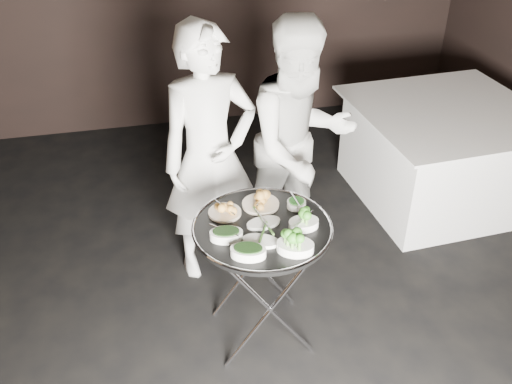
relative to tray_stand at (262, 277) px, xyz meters
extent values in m
cylinder|color=silver|center=(0.00, -0.21, -0.06)|extent=(0.55, 0.03, 0.80)
cylinder|color=silver|center=(0.00, -0.21, -0.06)|extent=(0.55, 0.03, 0.80)
cylinder|color=silver|center=(0.00, 0.21, -0.06)|extent=(0.55, 0.03, 0.80)
cylinder|color=silver|center=(0.00, 0.21, -0.06)|extent=(0.55, 0.03, 0.80)
cylinder|color=silver|center=(-0.23, 0.00, 0.32)|extent=(0.02, 0.46, 0.02)
cylinder|color=silver|center=(0.23, 0.00, 0.32)|extent=(0.02, 0.46, 0.02)
cylinder|color=black|center=(0.00, 0.00, 0.35)|extent=(0.76, 0.76, 0.03)
torus|color=silver|center=(0.00, 0.00, 0.37)|extent=(0.77, 0.77, 0.02)
cylinder|color=beige|center=(-0.18, 0.16, 0.38)|extent=(0.19, 0.19, 0.02)
cylinder|color=beige|center=(0.04, 0.20, 0.38)|extent=(0.21, 0.21, 0.02)
cylinder|color=silver|center=(0.23, 0.14, 0.39)|extent=(0.11, 0.11, 0.04)
cylinder|color=silver|center=(-0.18, 0.16, 0.42)|extent=(0.09, 0.17, 0.01)
cylinder|color=silver|center=(0.05, 0.21, 0.42)|extent=(0.10, 0.17, 0.01)
cylinder|color=silver|center=(0.23, 0.13, 0.42)|extent=(0.02, 0.19, 0.01)
cylinder|color=silver|center=(-0.22, -0.05, 0.42)|extent=(0.14, 0.14, 0.01)
cylinder|color=silver|center=(0.22, -0.05, 0.42)|extent=(0.15, 0.13, 0.01)
cylinder|color=silver|center=(0.00, 0.01, 0.42)|extent=(0.04, 0.19, 0.01)
imported|color=silver|center=(-0.17, 0.72, 0.42)|extent=(0.71, 0.54, 1.75)
imported|color=silver|center=(0.44, 0.77, 0.42)|extent=(0.98, 0.85, 1.73)
cube|color=white|center=(1.78, 1.18, -0.06)|extent=(1.24, 1.24, 0.77)
cube|color=white|center=(1.78, 1.18, 0.33)|extent=(1.39, 1.39, 0.02)
camera|label=1|loc=(-0.59, -2.43, 2.23)|focal=40.00mm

